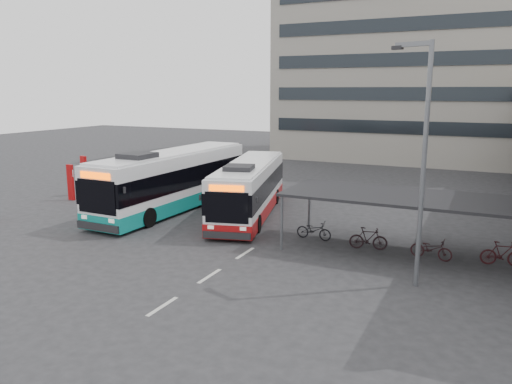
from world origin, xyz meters
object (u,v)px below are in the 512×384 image
at_px(bus_teal, 173,180).
at_px(lamp_post, 422,151).
at_px(bus_main, 249,189).
at_px(pedestrian, 174,198).

height_order(bus_teal, lamp_post, lamp_post).
height_order(bus_main, bus_teal, bus_teal).
bearing_deg(bus_main, pedestrian, 176.82).
relative_size(bus_main, lamp_post, 1.30).
bearing_deg(bus_teal, lamp_post, -21.81).
height_order(bus_teal, pedestrian, bus_teal).
distance_m(bus_main, pedestrian, 4.63).
relative_size(bus_main, bus_teal, 0.89).
bearing_deg(pedestrian, bus_main, -61.84).
height_order(bus_main, lamp_post, lamp_post).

